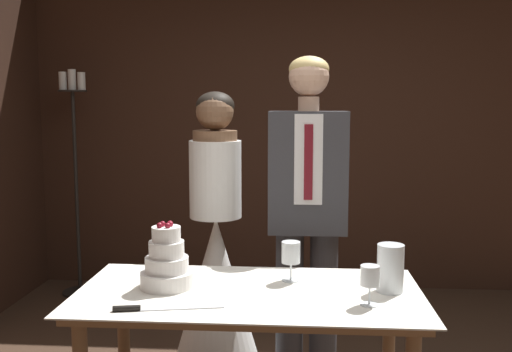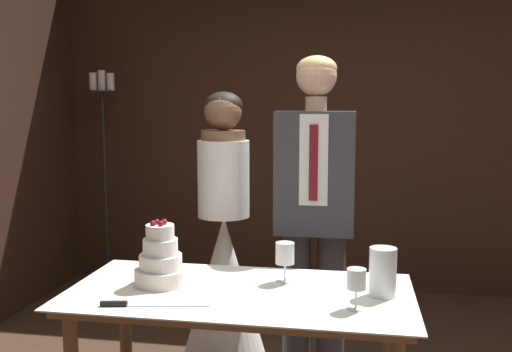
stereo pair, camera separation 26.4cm
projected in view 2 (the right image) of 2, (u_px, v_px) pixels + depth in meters
wall_back at (328, 115)px, 4.68m from camera, size 4.64×0.12×2.88m
cake_table at (240, 314)px, 2.33m from camera, size 1.40×0.70×0.78m
tiered_cake at (161, 261)px, 2.39m from camera, size 0.22×0.22×0.28m
cake_knife at (133, 304)px, 2.13m from camera, size 0.40×0.10×0.02m
wine_glass_near at (356, 281)px, 2.09m from camera, size 0.07×0.07×0.15m
wine_glass_middle at (285, 254)px, 2.42m from camera, size 0.08×0.08×0.17m
hurricane_candle at (383, 273)px, 2.24m from camera, size 0.11×0.11×0.19m
bride at (224, 276)px, 3.14m from camera, size 0.54×0.54×1.60m
groom at (315, 205)px, 3.00m from camera, size 0.41×0.25×1.78m
candle_stand at (105, 176)px, 4.66m from camera, size 0.28×0.28×1.80m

